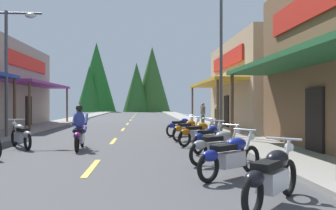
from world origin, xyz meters
TOP-DOWN VIEW (x-y plane):
  - ground at (0.00, 26.17)m, footprint 9.02×82.33m
  - sidewalk_left at (-5.57, 26.17)m, footprint 2.13×82.33m
  - sidewalk_right at (5.57, 26.17)m, footprint 2.13×82.33m
  - centerline_dashes at (0.00, 29.55)m, footprint 0.16×56.22m
  - storefront_right_far at (9.67, 21.50)m, footprint 7.94×10.78m
  - streetlamp_left at (-4.61, 15.57)m, footprint 1.98×0.30m
  - streetlamp_right at (4.65, 15.55)m, footprint 1.98×0.30m
  - motorcycle_parked_right_0 at (3.31, 4.81)m, footprint 1.49×1.67m
  - motorcycle_parked_right_1 at (3.17, 6.88)m, footprint 1.73×1.41m
  - motorcycle_parked_right_2 at (3.29, 8.71)m, footprint 1.80×1.32m
  - motorcycle_parked_right_3 at (3.46, 10.89)m, footprint 1.41×1.74m
  - motorcycle_parked_right_4 at (3.37, 12.66)m, footprint 1.77×1.37m
  - motorcycle_parked_right_5 at (3.20, 14.53)m, footprint 1.56×1.61m
  - motorcycle_parked_right_6 at (3.13, 16.52)m, footprint 1.68×1.48m
  - motorcycle_parked_left_3 at (-3.10, 12.21)m, footprint 1.33×1.79m
  - rider_cruising_lead at (-0.95, 11.74)m, footprint 0.60×2.14m
  - pedestrian_by_shop at (5.19, 17.78)m, footprint 0.41×0.49m
  - pedestrian_browsing at (5.31, 22.92)m, footprint 0.36×0.54m
  - treeline_backdrop at (-4.36, 67.73)m, footprint 18.17×11.83m

SIDE VIEW (x-z plane):
  - ground at x=0.00m, z-range -0.10..0.00m
  - centerline_dashes at x=0.00m, z-range 0.00..0.01m
  - sidewalk_left at x=-5.57m, z-range 0.00..0.12m
  - sidewalk_right at x=5.57m, z-range 0.00..0.12m
  - motorcycle_parked_right_0 at x=3.31m, z-range -0.03..1.01m
  - motorcycle_parked_right_1 at x=3.17m, z-range -0.03..1.01m
  - motorcycle_parked_right_2 at x=3.29m, z-range -0.03..1.01m
  - motorcycle_parked_right_3 at x=3.46m, z-range -0.03..1.01m
  - motorcycle_parked_right_4 at x=3.37m, z-range -0.03..1.01m
  - motorcycle_parked_right_5 at x=3.20m, z-range -0.03..1.01m
  - motorcycle_parked_right_6 at x=3.13m, z-range -0.03..1.01m
  - motorcycle_parked_left_3 at x=-3.10m, z-range -0.03..1.01m
  - rider_cruising_lead at x=-0.95m, z-range -0.13..1.44m
  - pedestrian_by_shop at x=5.19m, z-range 0.11..1.65m
  - pedestrian_browsing at x=5.31m, z-range 0.13..1.76m
  - storefront_right_far at x=9.67m, z-range 0.00..5.62m
  - streetlamp_left at x=-4.61m, z-range 0.90..6.69m
  - streetlamp_right at x=4.65m, z-range 0.96..7.93m
  - treeline_backdrop at x=-4.36m, z-range -0.94..12.54m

